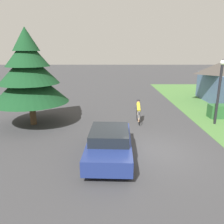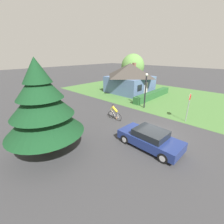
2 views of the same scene
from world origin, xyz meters
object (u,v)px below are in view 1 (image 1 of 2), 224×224
at_px(cyclist, 139,112).
at_px(conifer_tall_near, 30,74).
at_px(sedan_left_lane, 110,143).
at_px(street_lamp, 221,87).

distance_m(cyclist, conifer_tall_near, 7.36).
bearing_deg(sedan_left_lane, street_lamp, -53.82).
bearing_deg(conifer_tall_near, cyclist, 2.88).
height_order(sedan_left_lane, conifer_tall_near, conifer_tall_near).
relative_size(cyclist, conifer_tall_near, 0.29).
distance_m(street_lamp, conifer_tall_near, 11.96).
xyz_separation_m(cyclist, conifer_tall_near, (-6.91, -0.35, 2.52)).
bearing_deg(sedan_left_lane, conifer_tall_near, 49.64).
bearing_deg(sedan_left_lane, cyclist, -18.58).
bearing_deg(cyclist, sedan_left_lane, 158.57).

